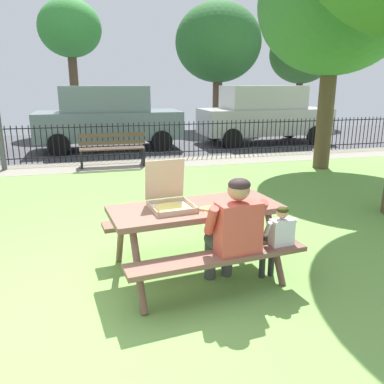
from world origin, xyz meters
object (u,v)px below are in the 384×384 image
at_px(child_at_table, 277,237).
at_px(tree_midground_right, 335,5).
at_px(pizza_box_open, 170,199).
at_px(pizza_slice_on_table, 210,208).
at_px(far_tree_right, 302,54).
at_px(parked_car_left, 108,117).
at_px(parked_car_center, 264,114).
at_px(far_tree_center, 70,30).
at_px(picnic_table_foreground, 196,221).
at_px(park_bench_center, 112,150).
at_px(far_tree_midright, 218,43).
at_px(adult_at_table, 233,230).

height_order(child_at_table, tree_midground_right, tree_midground_right).
distance_m(pizza_box_open, pizza_slice_on_table, 0.42).
bearing_deg(far_tree_right, parked_car_left, -152.13).
bearing_deg(parked_car_center, child_at_table, -113.81).
bearing_deg(pizza_box_open, far_tree_center, 95.09).
xyz_separation_m(parked_car_left, far_tree_right, (9.35, 4.94, 2.32)).
relative_size(parked_car_left, parked_car_center, 1.00).
bearing_deg(far_tree_center, child_at_table, -81.05).
bearing_deg(child_at_table, picnic_table_foreground, 148.84).
relative_size(picnic_table_foreground, parked_car_center, 0.44).
relative_size(park_bench_center, far_tree_center, 0.30).
xyz_separation_m(pizza_slice_on_table, tree_midground_right, (4.34, 4.70, 2.93)).
height_order(parked_car_center, far_tree_midright, far_tree_midright).
xyz_separation_m(picnic_table_foreground, pizza_box_open, (-0.27, 0.02, 0.26)).
xyz_separation_m(far_tree_center, far_tree_right, (10.41, 0.00, -0.74)).
bearing_deg(tree_midground_right, far_tree_midright, 88.05).
relative_size(pizza_box_open, pizza_slice_on_table, 1.79).
bearing_deg(park_bench_center, pizza_slice_on_table, -84.28).
bearing_deg(park_bench_center, picnic_table_foreground, -85.24).
height_order(tree_midground_right, far_tree_center, tree_midground_right).
relative_size(pizza_slice_on_table, park_bench_center, 0.18).
relative_size(park_bench_center, far_tree_right, 0.34).
distance_m(pizza_slice_on_table, adult_at_table, 0.39).
height_order(parked_car_left, far_tree_center, far_tree_center).
bearing_deg(far_tree_center, parked_car_left, -77.89).
relative_size(pizza_box_open, far_tree_right, 0.11).
distance_m(picnic_table_foreground, pizza_slice_on_table, 0.25).
xyz_separation_m(pizza_box_open, tree_midground_right, (4.73, 4.56, 2.84)).
bearing_deg(far_tree_midright, adult_at_table, -107.62).
relative_size(child_at_table, parked_car_center, 0.19).
xyz_separation_m(parked_car_left, far_tree_midright, (5.20, 4.94, 2.72)).
xyz_separation_m(picnic_table_foreground, parked_car_left, (-0.44, 8.80, 0.41)).
height_order(park_bench_center, parked_car_left, parked_car_left).
relative_size(picnic_table_foreground, child_at_table, 2.28).
bearing_deg(far_tree_center, parked_car_center, -38.07).
bearing_deg(picnic_table_foreground, park_bench_center, 94.76).
height_order(pizza_box_open, pizza_slice_on_table, pizza_box_open).
bearing_deg(adult_at_table, pizza_slice_on_table, 111.34).
xyz_separation_m(pizza_box_open, parked_car_center, (5.09, 8.78, 0.14)).
xyz_separation_m(child_at_table, far_tree_right, (8.17, 14.19, 2.81)).
bearing_deg(far_tree_center, adult_at_table, -82.99).
distance_m(park_bench_center, parked_car_left, 2.81).
height_order(parked_car_left, far_tree_midright, far_tree_midright).
height_order(pizza_slice_on_table, parked_car_left, parked_car_left).
bearing_deg(tree_midground_right, parked_car_left, 139.20).
distance_m(picnic_table_foreground, adult_at_table, 0.54).
distance_m(picnic_table_foreground, far_tree_midright, 14.88).
bearing_deg(adult_at_table, child_at_table, 3.41).
height_order(adult_at_table, far_tree_center, far_tree_center).
height_order(picnic_table_foreground, far_tree_center, far_tree_center).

